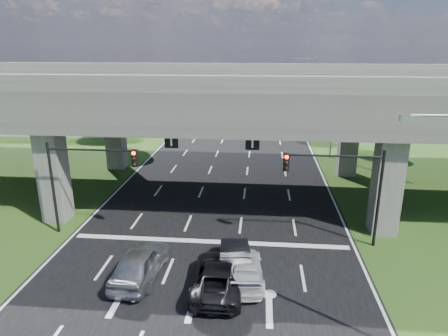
% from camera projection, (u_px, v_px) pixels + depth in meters
% --- Properties ---
extents(ground, '(160.00, 160.00, 0.00)m').
position_uv_depth(ground, '(201.00, 273.00, 21.41)').
color(ground, '#244616').
rests_on(ground, ground).
extents(road, '(18.00, 120.00, 0.03)m').
position_uv_depth(road, '(220.00, 202.00, 30.90)').
color(road, black).
rests_on(road, ground).
extents(overpass, '(80.00, 15.00, 10.00)m').
position_uv_depth(overpass, '(223.00, 96.00, 30.43)').
color(overpass, '#383533').
rests_on(overpass, ground).
extents(warehouse, '(20.00, 10.00, 4.00)m').
position_uv_depth(warehouse, '(56.00, 115.00, 56.37)').
color(warehouse, '#9E9E99').
rests_on(warehouse, ground).
extents(signal_right, '(5.76, 0.54, 6.00)m').
position_uv_depth(signal_right, '(343.00, 180.00, 23.20)').
color(signal_right, black).
rests_on(signal_right, ground).
extents(signal_left, '(5.76, 0.54, 6.00)m').
position_uv_depth(signal_left, '(84.00, 172.00, 24.60)').
color(signal_left, black).
rests_on(signal_left, ground).
extents(streetlight_far, '(3.38, 0.25, 10.00)m').
position_uv_depth(streetlight_far, '(330.00, 103.00, 41.55)').
color(streetlight_far, gray).
rests_on(streetlight_far, ground).
extents(streetlight_beyond, '(3.38, 0.25, 10.00)m').
position_uv_depth(streetlight_beyond, '(312.00, 87.00, 56.75)').
color(streetlight_beyond, gray).
rests_on(streetlight_beyond, ground).
extents(tree_left_near, '(4.50, 4.50, 7.80)m').
position_uv_depth(tree_left_near, '(114.00, 106.00, 45.90)').
color(tree_left_near, black).
rests_on(tree_left_near, ground).
extents(tree_left_mid, '(3.91, 3.90, 6.76)m').
position_uv_depth(tree_left_mid, '(114.00, 102.00, 53.96)').
color(tree_left_mid, black).
rests_on(tree_left_mid, ground).
extents(tree_left_far, '(4.80, 4.80, 8.32)m').
position_uv_depth(tree_left_far, '(157.00, 88.00, 60.91)').
color(tree_left_far, black).
rests_on(tree_left_far, ground).
extents(tree_right_near, '(4.20, 4.20, 7.28)m').
position_uv_depth(tree_right_near, '(350.00, 110.00, 45.49)').
color(tree_right_near, black).
rests_on(tree_right_near, ground).
extents(tree_right_mid, '(3.91, 3.90, 6.76)m').
position_uv_depth(tree_right_mid, '(360.00, 103.00, 52.92)').
color(tree_right_mid, black).
rests_on(tree_right_mid, ground).
extents(tree_right_far, '(4.50, 4.50, 7.80)m').
position_uv_depth(tree_right_far, '(322.00, 91.00, 60.68)').
color(tree_right_far, black).
rests_on(tree_right_far, ground).
extents(car_silver, '(2.32, 5.10, 1.70)m').
position_uv_depth(car_silver, '(140.00, 263.00, 20.72)').
color(car_silver, '#999CA1').
rests_on(car_silver, road).
extents(car_dark, '(2.02, 4.72, 1.51)m').
position_uv_depth(car_dark, '(235.00, 259.00, 21.28)').
color(car_dark, black).
rests_on(car_dark, road).
extents(car_white, '(2.30, 4.75, 1.33)m').
position_uv_depth(car_white, '(244.00, 268.00, 20.54)').
color(car_white, '#B6B6B6').
rests_on(car_white, road).
extents(car_trailing, '(2.48, 5.26, 1.45)m').
position_uv_depth(car_trailing, '(218.00, 276.00, 19.80)').
color(car_trailing, black).
rests_on(car_trailing, road).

